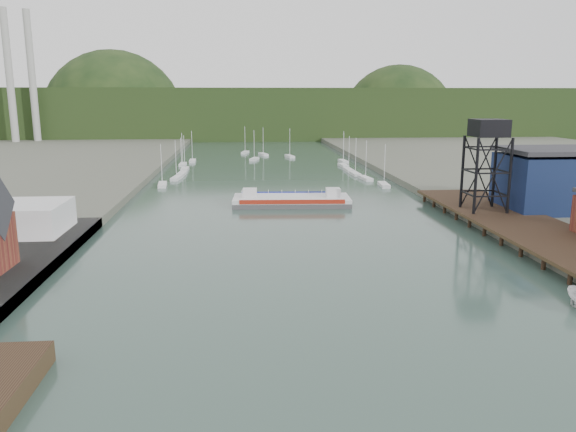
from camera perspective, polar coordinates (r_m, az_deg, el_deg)
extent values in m
plane|color=#283F39|center=(43.61, 6.71, -18.40)|extent=(600.00, 600.00, 0.00)
cube|color=black|center=(95.46, 23.40, -1.11)|extent=(14.00, 70.00, 0.50)
cylinder|color=black|center=(93.03, 20.08, -1.87)|extent=(0.60, 0.60, 2.20)
cylinder|color=black|center=(98.67, 26.42, -1.64)|extent=(0.60, 0.60, 2.20)
cube|color=silver|center=(95.69, -26.86, -0.20)|extent=(18.00, 12.00, 4.50)
cylinder|color=black|center=(100.98, 18.56, 3.83)|extent=(0.50, 0.50, 13.00)
cylinder|color=black|center=(103.50, 21.62, 3.80)|extent=(0.50, 0.50, 13.00)
cylinder|color=black|center=(106.46, 17.30, 4.31)|extent=(0.50, 0.50, 13.00)
cylinder|color=black|center=(108.86, 20.24, 4.27)|extent=(0.50, 0.50, 13.00)
cube|color=black|center=(104.18, 19.74, 8.42)|extent=(5.50, 5.50, 3.00)
cube|color=#0C1B37|center=(113.85, 25.86, 3.08)|extent=(20.00, 14.00, 10.00)
cube|color=#2D2D33|center=(113.20, 26.14, 6.02)|extent=(20.50, 14.50, 0.80)
cube|color=silver|center=(143.66, -12.64, 3.11)|extent=(2.67, 7.65, 0.90)
cube|color=silver|center=(154.57, -11.25, 3.79)|extent=(2.81, 7.67, 0.90)
cube|color=silver|center=(163.24, -10.72, 4.24)|extent=(2.35, 7.59, 0.90)
cube|color=silver|center=(173.04, -10.43, 4.69)|extent=(2.01, 7.50, 0.90)
cube|color=silver|center=(185.31, -10.64, 5.16)|extent=(2.00, 7.50, 0.90)
cube|color=silver|center=(194.83, -9.68, 5.53)|extent=(2.16, 7.54, 0.90)
cube|color=silver|center=(142.03, 9.72, 3.13)|extent=(2.53, 7.62, 0.90)
cube|color=silver|center=(152.56, 7.88, 3.80)|extent=(2.76, 7.67, 0.90)
cube|color=silver|center=(160.85, 6.85, 4.25)|extent=(2.22, 7.56, 0.90)
cube|color=silver|center=(169.56, 6.17, 4.67)|extent=(2.18, 7.54, 0.90)
cube|color=silver|center=(180.45, 5.63, 5.13)|extent=(2.46, 7.61, 0.90)
cube|color=silver|center=(192.17, 5.63, 5.55)|extent=(2.48, 7.61, 0.90)
cube|color=silver|center=(198.01, -3.45, 5.78)|extent=(3.78, 7.76, 0.90)
cube|color=silver|center=(206.69, 0.18, 6.07)|extent=(3.31, 7.74, 0.90)
cube|color=silver|center=(214.03, -2.53, 6.27)|extent=(3.76, 7.76, 0.90)
cube|color=silver|center=(221.83, -4.37, 6.45)|extent=(3.40, 7.74, 0.90)
cylinder|color=#A5A6A1|center=(285.71, -26.44, 12.47)|extent=(3.20, 3.20, 60.00)
cylinder|color=#A5A6A1|center=(287.67, -24.56, 12.62)|extent=(3.20, 3.20, 60.00)
cube|color=black|center=(337.00, -3.55, 10.37)|extent=(500.00, 120.00, 28.00)
sphere|color=black|center=(344.66, -17.14, 9.24)|extent=(80.00, 80.00, 80.00)
sphere|color=black|center=(360.69, 11.07, 9.33)|extent=(70.00, 70.00, 70.00)
cube|color=#48484B|center=(116.00, 0.35, 1.37)|extent=(24.39, 10.89, 0.96)
cube|color=silver|center=(115.84, 0.35, 1.79)|extent=(24.39, 10.89, 0.76)
cube|color=#A22312|center=(111.07, 0.44, 1.44)|extent=(21.00, 1.33, 0.86)
cube|color=navy|center=(120.56, 0.28, 2.29)|extent=(21.00, 1.33, 0.86)
cube|color=silver|center=(115.67, -3.91, 2.32)|extent=(3.02, 3.02, 1.91)
cube|color=silver|center=(116.25, 4.60, 2.36)|extent=(3.02, 3.02, 1.91)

